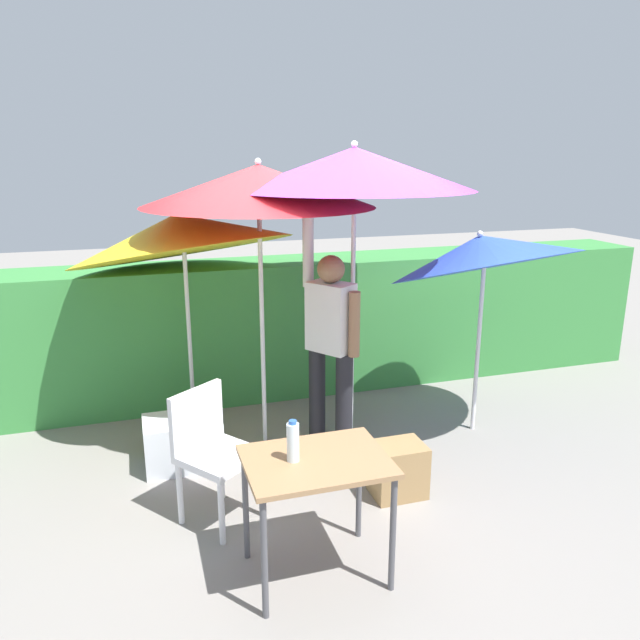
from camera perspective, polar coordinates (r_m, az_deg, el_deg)
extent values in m
plane|color=gray|center=(4.97, 1.06, -13.23)|extent=(24.00, 24.00, 0.00)
cube|color=#38843D|center=(6.21, -3.78, -0.57)|extent=(8.00, 0.70, 1.34)
cylinder|color=silver|center=(4.96, 3.02, -0.19)|extent=(0.04, 0.04, 2.09)
cone|color=purple|center=(4.78, 3.21, 13.86)|extent=(1.85, 1.85, 0.35)
sphere|color=silver|center=(4.78, 3.22, 16.04)|extent=(0.05, 0.05, 0.05)
cylinder|color=silver|center=(4.99, -5.39, -0.87)|extent=(0.04, 0.04, 1.97)
cone|color=red|center=(4.80, -5.74, 12.34)|extent=(1.81, 1.80, 0.33)
sphere|color=silver|center=(4.79, -5.80, 14.47)|extent=(0.05, 0.05, 0.05)
cylinder|color=silver|center=(5.43, 14.47, -2.77)|extent=(0.04, 0.04, 1.46)
cone|color=blue|center=(5.20, 14.83, 6.17)|extent=(1.60, 1.56, 0.83)
sphere|color=silver|center=(5.15, 14.66, 7.78)|extent=(0.05, 0.05, 0.05)
cylinder|color=silver|center=(5.47, -12.04, -1.89)|extent=(0.04, 0.04, 1.57)
cone|color=yellow|center=(5.25, -12.94, 7.88)|extent=(1.92, 1.89, 0.88)
sphere|color=silver|center=(5.21, -13.39, 9.78)|extent=(0.05, 0.05, 0.05)
cylinder|color=black|center=(5.20, -0.27, -6.82)|extent=(0.14, 0.14, 0.82)
cylinder|color=black|center=(5.05, 2.25, -7.57)|extent=(0.14, 0.14, 0.82)
cube|color=silver|center=(4.90, 1.01, 0.27)|extent=(0.39, 0.42, 0.56)
sphere|color=#8C6647|center=(4.81, 1.03, 4.76)|extent=(0.22, 0.22, 0.22)
cylinder|color=silver|center=(4.93, -1.11, 6.32)|extent=(0.13, 0.13, 0.56)
cylinder|color=#8C6647|center=(4.77, 3.21, -0.41)|extent=(0.13, 0.13, 0.52)
cylinder|color=silver|center=(4.03, -9.14, -17.27)|extent=(0.04, 0.04, 0.44)
cylinder|color=silver|center=(4.26, -5.42, -15.15)|extent=(0.04, 0.04, 0.44)
cylinder|color=silver|center=(4.27, -12.90, -15.43)|extent=(0.04, 0.04, 0.44)
cylinder|color=silver|center=(4.49, -9.18, -13.57)|extent=(0.04, 0.04, 0.44)
cube|color=silver|center=(4.14, -9.31, -12.40)|extent=(0.62, 0.62, 0.05)
cube|color=silver|center=(4.17, -11.41, -8.84)|extent=(0.38, 0.30, 0.40)
cube|color=silver|center=(4.98, -12.61, -11.02)|extent=(0.59, 0.40, 0.39)
cube|color=#9E7A4C|center=(4.53, 7.25, -13.63)|extent=(0.37, 0.29, 0.39)
cylinder|color=#4C4C51|center=(3.99, 3.65, -15.19)|extent=(0.04, 0.04, 0.71)
cylinder|color=#4C4C51|center=(3.83, -6.93, -16.76)|extent=(0.04, 0.04, 0.71)
cylinder|color=#4C4C51|center=(3.59, 6.78, -19.19)|extent=(0.04, 0.04, 0.71)
cylinder|color=#4C4C51|center=(3.40, -5.20, -21.30)|extent=(0.04, 0.04, 0.71)
cube|color=#99724C|center=(3.49, -0.35, -13.01)|extent=(0.80, 0.60, 0.03)
cylinder|color=silver|center=(3.42, -2.53, -11.30)|extent=(0.07, 0.07, 0.22)
cylinder|color=#2D60B7|center=(3.37, -2.55, -9.48)|extent=(0.04, 0.04, 0.02)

